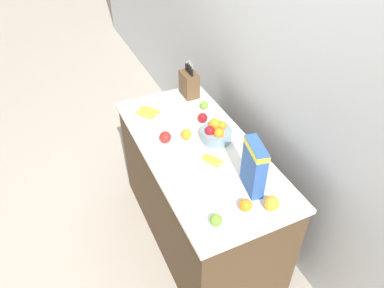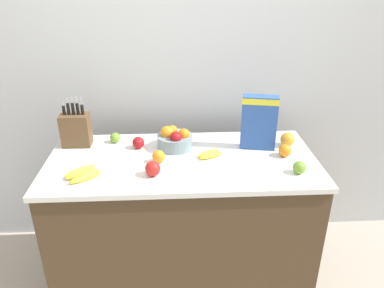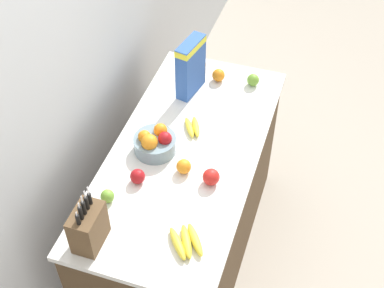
% 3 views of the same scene
% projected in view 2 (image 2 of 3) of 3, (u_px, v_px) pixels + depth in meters
% --- Properties ---
extents(ground_plane, '(14.00, 14.00, 0.00)m').
position_uv_depth(ground_plane, '(184.00, 278.00, 2.56)').
color(ground_plane, '#B2A899').
extents(wall_back, '(9.00, 0.06, 2.60)m').
position_uv_depth(wall_back, '(179.00, 69.00, 2.52)').
color(wall_back, silver).
rests_on(wall_back, ground_plane).
extents(counter, '(1.55, 0.73, 0.92)m').
position_uv_depth(counter, '(183.00, 223.00, 2.36)').
color(counter, '#4C3823').
rests_on(counter, ground_plane).
extents(knife_block, '(0.17, 0.11, 0.31)m').
position_uv_depth(knife_block, '(76.00, 129.00, 2.28)').
color(knife_block, brown).
rests_on(knife_block, counter).
extents(cereal_box, '(0.22, 0.12, 0.33)m').
position_uv_depth(cereal_box, '(259.00, 120.00, 2.22)').
color(cereal_box, '#2D56A8').
rests_on(cereal_box, counter).
extents(fruit_bowl, '(0.22, 0.22, 0.14)m').
position_uv_depth(fruit_bowl, '(175.00, 139.00, 2.27)').
color(fruit_bowl, gray).
rests_on(fruit_bowl, counter).
extents(banana_bunch_left, '(0.17, 0.13, 0.03)m').
position_uv_depth(banana_bunch_left, '(210.00, 154.00, 2.17)').
color(banana_bunch_left, yellow).
rests_on(banana_bunch_left, counter).
extents(banana_bunch_right, '(0.21, 0.20, 0.04)m').
position_uv_depth(banana_bunch_right, '(83.00, 174.00, 1.96)').
color(banana_bunch_right, yellow).
rests_on(banana_bunch_right, counter).
extents(apple_front, '(0.08, 0.08, 0.08)m').
position_uv_depth(apple_front, '(153.00, 169.00, 1.97)').
color(apple_front, red).
rests_on(apple_front, counter).
extents(apple_by_knife_block, '(0.07, 0.07, 0.07)m').
position_uv_depth(apple_by_knife_block, '(299.00, 167.00, 2.00)').
color(apple_by_knife_block, '#6B9E33').
rests_on(apple_by_knife_block, counter).
extents(apple_middle, '(0.07, 0.07, 0.07)m').
position_uv_depth(apple_middle, '(138.00, 143.00, 2.27)').
color(apple_middle, '#A31419').
rests_on(apple_middle, counter).
extents(apple_rightmost, '(0.06, 0.06, 0.06)m').
position_uv_depth(apple_rightmost, '(115.00, 138.00, 2.35)').
color(apple_rightmost, '#6B9E33').
rests_on(apple_rightmost, counter).
extents(orange_mid_right, '(0.07, 0.07, 0.07)m').
position_uv_depth(orange_mid_right, '(285.00, 151.00, 2.17)').
color(orange_mid_right, orange).
rests_on(orange_mid_right, counter).
extents(orange_near_bowl, '(0.07, 0.07, 0.07)m').
position_uv_depth(orange_near_bowl, '(159.00, 156.00, 2.11)').
color(orange_near_bowl, orange).
rests_on(orange_near_bowl, counter).
extents(orange_mid_left, '(0.09, 0.09, 0.09)m').
position_uv_depth(orange_mid_left, '(287.00, 139.00, 2.30)').
color(orange_mid_left, orange).
rests_on(orange_mid_left, counter).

